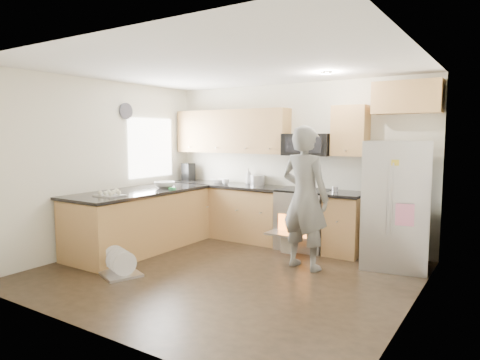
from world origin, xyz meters
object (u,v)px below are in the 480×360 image
Objects in this scene: refrigerator at (396,205)px; person at (305,198)px; stove_range at (304,206)px; dish_rack at (120,268)px.

person reaches higher than refrigerator.
refrigerator is (1.42, -0.24, 0.17)m from stove_range.
stove_range is 0.95× the size of person.
refrigerator is at bearing -9.70° from stove_range.
refrigerator is at bearing 37.70° from dish_rack.
stove_range is 2.70× the size of dish_rack.
stove_range reaches higher than refrigerator.
refrigerator reaches higher than dish_rack.
stove_range is at bearing -55.92° from person.
dish_rack is (-2.86, -2.21, -0.76)m from refrigerator.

